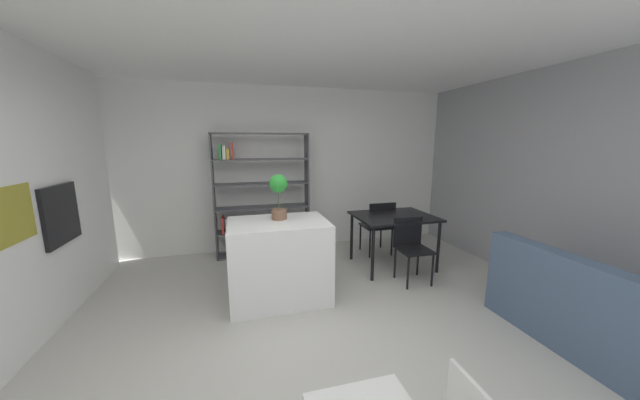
% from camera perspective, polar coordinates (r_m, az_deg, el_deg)
% --- Properties ---
extents(ground_plane, '(8.57, 8.57, 0.00)m').
position_cam_1_polar(ground_plane, '(3.14, -1.27, -24.66)').
color(ground_plane, beige).
extents(ceiling_slab, '(6.24, 5.50, 0.06)m').
position_cam_1_polar(ceiling_slab, '(2.73, -1.55, 30.72)').
color(ceiling_slab, white).
rests_on(ceiling_slab, ground_plane).
extents(back_partition, '(6.24, 0.06, 2.72)m').
position_cam_1_polar(back_partition, '(5.27, -8.42, 5.61)').
color(back_partition, white).
rests_on(back_partition, ground_plane).
extents(right_partition_gray, '(0.06, 5.50, 2.72)m').
position_cam_1_polar(right_partition_gray, '(4.48, 40.78, 2.24)').
color(right_partition_gray, '#9E9EA3').
rests_on(right_partition_gray, ground_plane).
extents(built_in_oven, '(0.06, 0.61, 0.61)m').
position_cam_1_polar(built_in_oven, '(4.09, -40.37, -2.02)').
color(built_in_oven, black).
rests_on(built_in_oven, ground_plane).
extents(kitchen_island, '(1.12, 0.79, 0.94)m').
position_cam_1_polar(kitchen_island, '(3.66, -7.65, -11.09)').
color(kitchen_island, white).
rests_on(kitchen_island, ground_plane).
extents(potted_plant_on_island, '(0.21, 0.21, 0.52)m').
position_cam_1_polar(potted_plant_on_island, '(3.55, -7.74, 1.45)').
color(potted_plant_on_island, brown).
rests_on(potted_plant_on_island, kitchen_island).
extents(open_bookshelf, '(1.49, 0.30, 1.96)m').
position_cam_1_polar(open_bookshelf, '(4.98, -11.68, 1.03)').
color(open_bookshelf, '#4C4C51').
rests_on(open_bookshelf, ground_plane).
extents(dining_table, '(1.12, 0.90, 0.77)m').
position_cam_1_polar(dining_table, '(4.60, 13.56, -3.74)').
color(dining_table, black).
rests_on(dining_table, ground_plane).
extents(dining_chair_far, '(0.44, 0.45, 0.88)m').
position_cam_1_polar(dining_chair_far, '(5.05, 10.93, -4.25)').
color(dining_chair_far, black).
rests_on(dining_chair_far, ground_plane).
extents(dining_chair_near, '(0.41, 0.41, 0.84)m').
position_cam_1_polar(dining_chair_near, '(4.25, 16.61, -7.73)').
color(dining_chair_near, black).
rests_on(dining_chair_near, ground_plane).
extents(sofa, '(0.94, 2.00, 0.87)m').
position_cam_1_polar(sofa, '(3.73, 44.54, -16.78)').
color(sofa, '#475B75').
rests_on(sofa, ground_plane).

